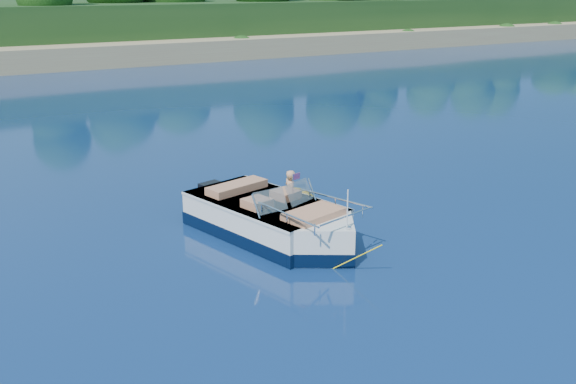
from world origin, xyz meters
The scene contains 4 objects.
ground centered at (0.00, 0.00, 0.00)m, with size 160.00×160.00×0.00m, color #0A2046.
motorboat centered at (-0.98, 2.23, 0.35)m, with size 2.77×5.39×1.83m.
tow_tube centered at (0.46, 4.14, 0.10)m, with size 1.73×1.73×0.37m.
boy centered at (0.50, 4.10, 0.00)m, with size 0.49×0.32×1.35m, color tan.
Camera 1 is at (-7.54, -9.49, 5.46)m, focal length 40.00 mm.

